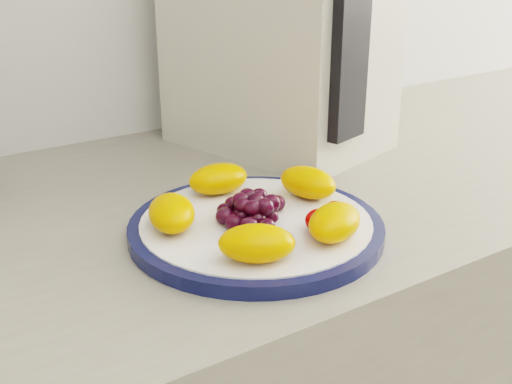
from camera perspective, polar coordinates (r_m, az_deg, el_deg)
plate_rim at (r=0.70m, az=-0.00°, el=-3.20°), size 0.28×0.28×0.01m
plate_face at (r=0.70m, az=-0.00°, el=-3.13°), size 0.25×0.25×0.02m
appliance_body at (r=0.97m, az=2.12°, el=15.00°), size 0.29×0.35×0.38m
appliance_panel at (r=0.84m, az=8.34°, el=14.00°), size 0.07×0.04×0.28m
fruit_plate at (r=0.69m, az=0.44°, el=-1.35°), size 0.24×0.24×0.04m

